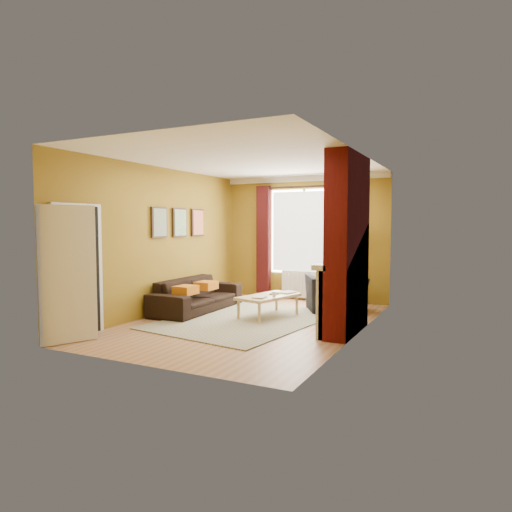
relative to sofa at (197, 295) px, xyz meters
name	(u,v)px	position (x,y,z in m)	size (l,w,h in m)	color
ground	(250,322)	(1.42, -0.49, -0.32)	(5.50, 5.50, 0.00)	#8B5F3F
room_walls	(290,243)	(2.06, -0.21, 1.06)	(3.82, 5.54, 2.83)	olive
striped_rug	(245,320)	(1.27, -0.38, -0.31)	(2.76, 3.53, 0.02)	#315F89
sofa	(197,295)	(0.00, 0.00, 0.00)	(2.21, 0.86, 0.65)	black
armchair	(336,293)	(2.47, 1.17, 0.03)	(1.09, 0.95, 0.71)	black
coffee_table	(269,298)	(1.53, 0.06, 0.04)	(0.90, 1.34, 0.41)	#D1B678
wicker_stool	(332,296)	(2.24, 1.71, -0.11)	(0.44, 0.44, 0.43)	olive
floor_lamp	(358,243)	(2.73, 1.91, 1.00)	(0.29, 0.29, 1.68)	black
book_a	(254,297)	(1.41, -0.29, 0.10)	(0.21, 0.28, 0.03)	#999999
book_b	(283,292)	(1.63, 0.51, 0.10)	(0.23, 0.32, 0.02)	#999999
mug	(274,294)	(1.69, -0.05, 0.13)	(0.09, 0.09, 0.09)	#999999
tv_remote	(274,294)	(1.58, 0.19, 0.10)	(0.15, 0.17, 0.02)	#262628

